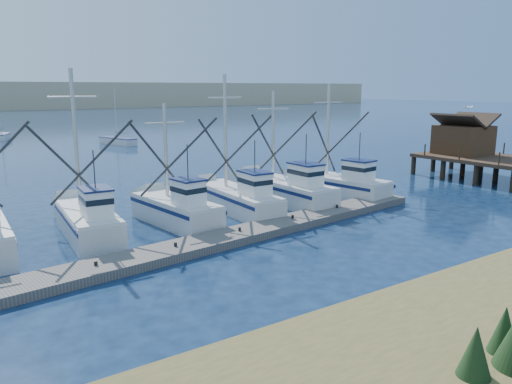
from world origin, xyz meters
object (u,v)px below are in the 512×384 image
Objects in this scene: timber_pier at (500,152)px; sailboat_far at (2,137)px; floating_dock at (209,242)px; sailboat_near at (118,141)px.

sailboat_far reaches higher than timber_pier.
floating_dock is 3.98× the size of sailboat_near.
floating_dock is at bearing -69.35° from sailboat_far.
sailboat_near and sailboat_far have the same top height.
sailboat_far is (-12.82, 16.28, 0.01)m from sailboat_near.
sailboat_far is at bearing 112.95° from sailboat_near.
timber_pier is 49.62m from sailboat_near.
sailboat_far reaches higher than floating_dock.
floating_dock is at bearing -118.76° from sailboat_near.
floating_dock is 49.69m from sailboat_near.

